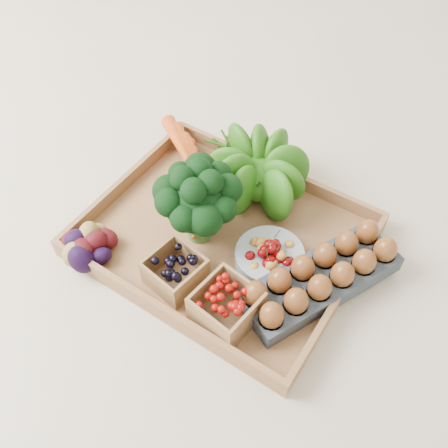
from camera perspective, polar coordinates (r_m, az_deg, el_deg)
The scene contains 10 objects.
ground at distance 1.07m, azimuth 0.00°, elevation -2.01°, with size 4.00×4.00×0.00m, color beige.
tray at distance 1.07m, azimuth 0.00°, elevation -1.77°, with size 0.55×0.45×0.01m, color #93663D.
carrots at distance 1.14m, azimuth -3.42°, elevation 5.35°, with size 0.24×0.17×0.06m, color #C34511, non-canonical shape.
lettuce at distance 1.09m, azimuth 3.96°, elevation 6.46°, with size 0.16×0.16×0.16m, color #1C530D.
broccoli at distance 1.01m, azimuth -2.92°, elevation 1.21°, with size 0.18×0.18×0.14m, color black, non-canonical shape.
cherry_bowl at distance 1.01m, azimuth 5.19°, elevation -3.90°, with size 0.14×0.14×0.04m, color #8C9EA5.
egg_carton at distance 0.99m, azimuth 10.90°, elevation -6.37°, with size 0.11×0.33×0.04m, color #3A404A.
potatoes at distance 1.05m, azimuth -15.53°, elevation -1.71°, with size 0.13×0.13×0.07m, color #36080B, non-canonical shape.
punnet_blackberry at distance 0.98m, azimuth -5.59°, elevation -5.40°, with size 0.10×0.10×0.07m, color black.
punnet_raspberry at distance 0.93m, azimuth 0.27°, elevation -9.38°, with size 0.11×0.11×0.07m, color #7B0A05.
Camera 1 is at (0.35, -0.54, 0.86)m, focal length 40.00 mm.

